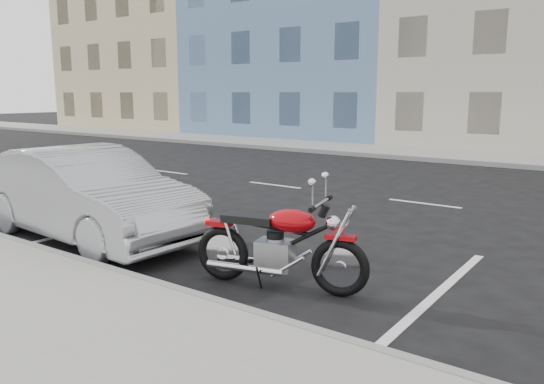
# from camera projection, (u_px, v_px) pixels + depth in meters

# --- Properties ---
(ground) EXTENTS (120.00, 120.00, 0.00)m
(ground) POSITION_uv_depth(u_px,v_px,m) (524.00, 216.00, 10.34)
(ground) COLOR black
(ground) RESTS_ON ground
(sidewalk_far) EXTENTS (80.00, 3.40, 0.15)m
(sidewalk_far) POSITION_uv_depth(u_px,v_px,m) (429.00, 154.00, 20.14)
(sidewalk_far) COLOR gray
(sidewalk_far) RESTS_ON ground
(curb_near) EXTENTS (80.00, 0.12, 0.16)m
(curb_near) POSITION_uv_depth(u_px,v_px,m) (49.00, 254.00, 7.63)
(curb_near) COLOR gray
(curb_near) RESTS_ON ground
(curb_far) EXTENTS (80.00, 0.12, 0.16)m
(curb_far) POSITION_uv_depth(u_px,v_px,m) (412.00, 158.00, 18.79)
(curb_far) COLOR gray
(curb_far) RESTS_ON ground
(bldg_far_west) EXTENTS (12.00, 12.00, 12.00)m
(bldg_far_west) POSITION_uv_depth(u_px,v_px,m) (178.00, 40.00, 37.20)
(bldg_far_west) COLOR #C6B588
(bldg_far_west) RESTS_ON ground
(bldg_blue) EXTENTS (12.00, 12.00, 13.00)m
(bldg_blue) POSITION_uv_depth(u_px,v_px,m) (327.00, 19.00, 30.19)
(bldg_blue) COLOR #5879A1
(bldg_blue) RESTS_ON ground
(motorcycle) EXTENTS (2.20, 0.90, 1.12)m
(motorcycle) POSITION_uv_depth(u_px,v_px,m) (343.00, 255.00, 6.16)
(motorcycle) COLOR black
(motorcycle) RESTS_ON ground
(sedan_silver) EXTENTS (4.63, 1.88, 1.49)m
(sedan_silver) POSITION_uv_depth(u_px,v_px,m) (87.00, 194.00, 8.63)
(sedan_silver) COLOR #9A9CA1
(sedan_silver) RESTS_ON ground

